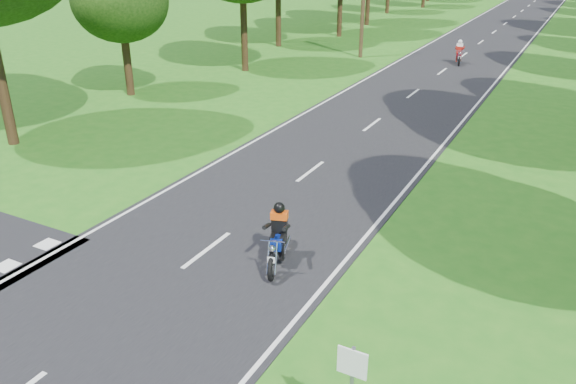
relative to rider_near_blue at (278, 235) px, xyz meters
The scene contains 6 objects.
ground 3.09m from the rider_near_blue, 129.07° to the right, with size 160.00×160.00×0.00m, color #216316.
main_road 47.72m from the rider_near_blue, 92.26° to the left, with size 7.00×140.00×0.02m, color black.
road_markings 45.86m from the rider_near_blue, 92.53° to the left, with size 7.40×140.00×0.01m.
road_sign 5.67m from the rider_near_blue, 50.18° to the right, with size 0.45×0.07×2.00m.
rider_near_blue is the anchor object (origin of this frame).
rider_far_red 26.47m from the rider_near_blue, 93.39° to the left, with size 0.59×1.78×1.48m, color #AD0D22, non-canonical shape.
Camera 1 is at (7.62, -7.93, 7.17)m, focal length 35.00 mm.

